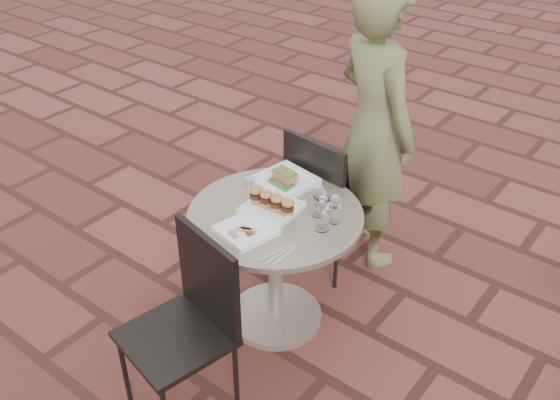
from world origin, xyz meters
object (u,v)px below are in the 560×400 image
Objects in this scene: plate_tuna at (246,231)px; plate_salmon at (285,180)px; cafe_table at (276,251)px; chair_far at (325,193)px; chair_near at (191,313)px; plate_sliders at (272,204)px; diner at (374,129)px.

plate_salmon is at bearing 105.26° from plate_tuna.
cafe_table is 0.97× the size of chair_far.
plate_salmon is at bearing 112.27° from chair_near.
plate_sliders is at bearing 174.28° from cafe_table.
chair_far reaches higher than cafe_table.
cafe_table is 3.33× the size of plate_sliders.
cafe_table is 0.95m from diner.
plate_salmon is 0.49m from plate_tuna.
chair_near is 3.23× the size of plate_tuna.
plate_tuna is (0.13, -0.48, -0.01)m from plate_salmon.
plate_salmon is at bearing 82.58° from chair_far.
diner reaches higher than plate_tuna.
plate_salmon is (-0.19, -0.61, -0.13)m from diner.
plate_salmon is 1.22× the size of plate_sliders.
cafe_table is 0.97× the size of chair_near.
chair_near is at bearing 100.66° from chair_far.
plate_tuna is at bearing -84.64° from plate_sliders.
diner reaches higher than plate_salmon.
cafe_table is at bearing -5.72° from plate_sliders.
diner is 0.65m from plate_salmon.
cafe_table is 0.34m from plate_tuna.
plate_salmon is at bearing 113.56° from plate_sliders.
cafe_table is at bearing 102.82° from chair_far.
plate_salmon is at bearing 95.84° from diner.
chair_far is at bearing 92.43° from diner.
plate_tuna reaches higher than cafe_table.
diner is (0.12, 0.31, 0.33)m from chair_far.
chair_far is 3.44× the size of plate_sliders.
plate_tuna is at bearing -74.74° from plate_salmon.
plate_sliders is at bearing 107.78° from diner.
chair_far and chair_near have the same top height.
cafe_table is 3.13× the size of plate_tuna.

